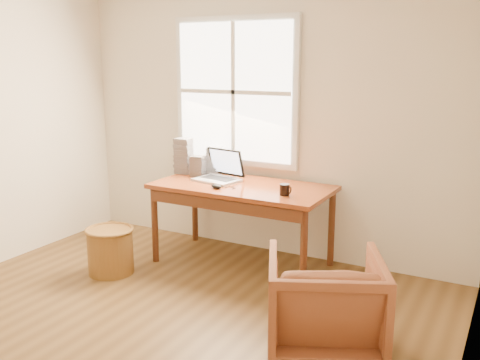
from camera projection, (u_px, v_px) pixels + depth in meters
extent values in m
cube|color=brown|center=(111.00, 356.00, 3.45)|extent=(4.00, 4.50, 0.02)
cube|color=silver|center=(265.00, 119.00, 5.09)|extent=(4.00, 0.02, 2.60)
cube|color=silver|center=(465.00, 198.00, 2.22)|extent=(0.02, 4.50, 2.60)
cube|color=silver|center=(235.00, 92.00, 5.14)|extent=(1.32, 0.05, 1.42)
cube|color=white|center=(234.00, 92.00, 5.12)|extent=(1.20, 0.02, 1.30)
cube|color=silver|center=(233.00, 92.00, 5.11)|extent=(0.04, 0.02, 1.30)
cube|color=silver|center=(233.00, 92.00, 5.11)|extent=(1.20, 0.02, 0.04)
cube|color=brown|center=(242.00, 187.00, 4.83)|extent=(1.60, 0.80, 0.04)
imported|color=brown|center=(325.00, 305.00, 3.41)|extent=(0.95, 0.97, 0.67)
cylinder|color=brown|center=(110.00, 251.00, 4.73)|extent=(0.44, 0.44, 0.40)
ellipsoid|color=black|center=(217.00, 186.00, 4.69)|extent=(0.13, 0.10, 0.04)
cylinder|color=black|center=(285.00, 190.00, 4.46)|extent=(0.11, 0.11, 0.09)
cube|color=silver|center=(214.00, 160.00, 5.25)|extent=(0.17, 0.16, 0.27)
cube|color=#26272C|center=(198.00, 166.00, 5.16)|extent=(0.15, 0.13, 0.20)
cube|color=#9A99A6|center=(184.00, 156.00, 5.28)|extent=(0.17, 0.15, 0.35)
cube|color=silver|center=(216.00, 165.00, 5.27)|extent=(0.17, 0.16, 0.17)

